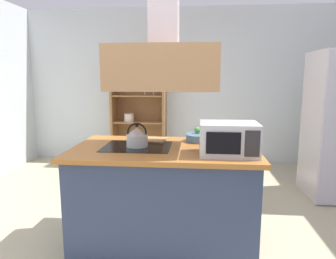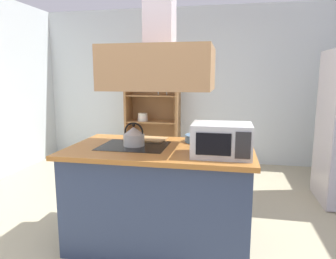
{
  "view_description": "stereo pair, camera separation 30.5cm",
  "coord_description": "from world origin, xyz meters",
  "px_view_note": "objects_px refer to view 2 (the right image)",
  "views": [
    {
      "loc": [
        0.1,
        -2.53,
        1.52
      ],
      "look_at": [
        -0.18,
        0.47,
        1.0
      ],
      "focal_mm": 32.76,
      "sensor_mm": 36.0,
      "label": 1
    },
    {
      "loc": [
        0.4,
        -2.48,
        1.52
      ],
      "look_at": [
        -0.18,
        0.47,
        1.0
      ],
      "focal_mm": 32.76,
      "sensor_mm": 36.0,
      "label": 2
    }
  ],
  "objects_px": {
    "fruit_bowl": "(199,138)",
    "cutting_board": "(148,139)",
    "kettle": "(134,136)",
    "dish_cabinet": "(153,117)",
    "microwave": "(222,140)"
  },
  "relations": [
    {
      "from": "kettle",
      "to": "microwave",
      "type": "height_order",
      "value": "microwave"
    },
    {
      "from": "kettle",
      "to": "fruit_bowl",
      "type": "xyz_separation_m",
      "value": [
        0.56,
        0.29,
        -0.05
      ]
    },
    {
      "from": "kettle",
      "to": "cutting_board",
      "type": "distance_m",
      "value": 0.29
    },
    {
      "from": "dish_cabinet",
      "to": "microwave",
      "type": "xyz_separation_m",
      "value": [
        1.27,
        -2.88,
        0.21
      ]
    },
    {
      "from": "dish_cabinet",
      "to": "cutting_board",
      "type": "distance_m",
      "value": 2.45
    },
    {
      "from": "cutting_board",
      "to": "dish_cabinet",
      "type": "bearing_deg",
      "value": 102.91
    },
    {
      "from": "dish_cabinet",
      "to": "kettle",
      "type": "relative_size",
      "value": 8.58
    },
    {
      "from": "cutting_board",
      "to": "fruit_bowl",
      "type": "bearing_deg",
      "value": 1.76
    },
    {
      "from": "cutting_board",
      "to": "kettle",
      "type": "bearing_deg",
      "value": -102.57
    },
    {
      "from": "cutting_board",
      "to": "microwave",
      "type": "relative_size",
      "value": 0.74
    },
    {
      "from": "fruit_bowl",
      "to": "cutting_board",
      "type": "bearing_deg",
      "value": -178.24
    },
    {
      "from": "cutting_board",
      "to": "fruit_bowl",
      "type": "xyz_separation_m",
      "value": [
        0.5,
        0.02,
        0.03
      ]
    },
    {
      "from": "cutting_board",
      "to": "fruit_bowl",
      "type": "height_order",
      "value": "fruit_bowl"
    },
    {
      "from": "dish_cabinet",
      "to": "cutting_board",
      "type": "bearing_deg",
      "value": -77.09
    },
    {
      "from": "microwave",
      "to": "fruit_bowl",
      "type": "bearing_deg",
      "value": 113.9
    }
  ]
}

